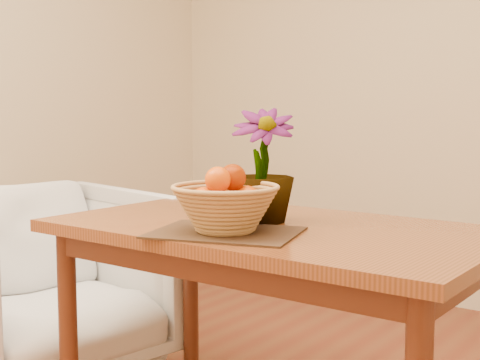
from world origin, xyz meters
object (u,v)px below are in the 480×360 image
Objects in this scene: potted_plant at (262,166)px; wicker_basket at (225,210)px; table at (272,251)px; armchair at (46,272)px.

wicker_basket is at bearing -117.77° from potted_plant.
armchair is at bearing -179.08° from table.
potted_plant reaches higher than armchair.
potted_plant is at bearing 96.95° from wicker_basket.
table is 4.37× the size of wicker_basket.
wicker_basket is 0.26m from potted_plant.
table is 1.62× the size of armchair.
potted_plant is (-0.03, 0.23, 0.11)m from wicker_basket.
potted_plant is at bearing -77.18° from armchair.
armchair is (-1.08, -0.03, -0.50)m from potted_plant.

